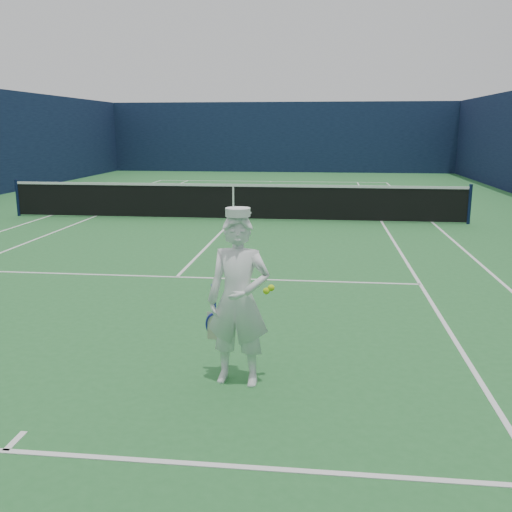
# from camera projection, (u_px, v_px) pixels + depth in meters

# --- Properties ---
(ground) EXTENTS (80.00, 80.00, 0.00)m
(ground) POSITION_uv_depth(u_px,v_px,m) (234.00, 220.00, 16.07)
(ground) COLOR #296D33
(ground) RESTS_ON ground
(court_markings) EXTENTS (11.03, 23.83, 0.01)m
(court_markings) POSITION_uv_depth(u_px,v_px,m) (234.00, 220.00, 16.07)
(court_markings) COLOR white
(court_markings) RESTS_ON ground
(windscreen_fence) EXTENTS (20.12, 36.12, 4.00)m
(windscreen_fence) POSITION_uv_depth(u_px,v_px,m) (233.00, 148.00, 15.63)
(windscreen_fence) COLOR #0E1A36
(windscreen_fence) RESTS_ON ground
(tennis_net) EXTENTS (12.88, 0.09, 1.07)m
(tennis_net) POSITION_uv_depth(u_px,v_px,m) (233.00, 200.00, 15.95)
(tennis_net) COLOR #141E4C
(tennis_net) RESTS_ON ground
(tennis_player) EXTENTS (0.76, 0.53, 1.78)m
(tennis_player) POSITION_uv_depth(u_px,v_px,m) (238.00, 300.00, 5.62)
(tennis_player) COLOR white
(tennis_player) RESTS_ON ground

